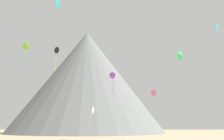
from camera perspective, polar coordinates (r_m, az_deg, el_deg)
The scene contains 9 objects.
rock_massif at distance 139.66m, azimuth -5.06°, elevation -2.76°, with size 97.13×97.13×46.30m.
kite_teal_high at distance 66.23m, azimuth -9.88°, elevation 12.16°, with size 1.12×2.26×2.19m.
kite_black_mid at distance 67.10m, azimuth -10.42°, elevation 3.59°, with size 1.36×1.04×5.26m.
kite_rainbow_low at distance 94.83m, azimuth 7.86°, elevation -4.23°, with size 2.01×1.32×1.98m.
kite_cyan_mid at distance 65.68m, azimuth 19.11°, elevation 7.58°, with size 0.61×0.69×1.32m.
kite_violet_low at distance 63.30m, azimuth 0.05°, elevation -1.12°, with size 1.39×0.86×4.56m.
kite_green_mid at distance 91.51m, azimuth 12.76°, elevation 2.68°, with size 2.29×1.64×5.76m.
kite_lime_high at distance 91.78m, azimuth -15.81°, elevation 4.35°, with size 2.28×0.75×4.19m.
kite_white_low at distance 80.47m, azimuth -3.50°, elevation -7.61°, with size 0.82×1.98×5.96m.
Camera 1 is at (-0.09, -36.49, 3.93)m, focal length 48.71 mm.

